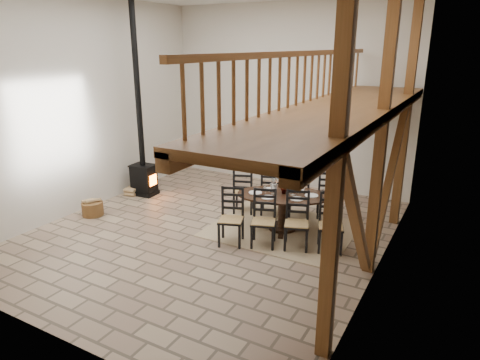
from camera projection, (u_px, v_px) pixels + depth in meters
The scene contains 7 objects.
ground at pixel (211, 232), 9.30m from camera, with size 8.00×8.00×0.00m, color gray.
room_shell at pixel (262, 95), 7.84m from camera, with size 7.02×8.02×5.01m.
rug at pixel (282, 229), 9.43m from camera, with size 3.00×2.50×0.02m, color tan.
dining_table at pixel (283, 212), 9.31m from camera, with size 3.06×2.92×1.28m.
wood_stove at pixel (142, 154), 11.31m from camera, with size 0.67×0.53×5.00m.
log_basket at pixel (93, 208), 10.17m from camera, with size 0.50×0.50×0.41m.
log_stack at pixel (133, 191), 11.59m from camera, with size 0.38×0.47×0.21m.
Camera 1 is at (4.70, -7.14, 3.88)m, focal length 32.00 mm.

